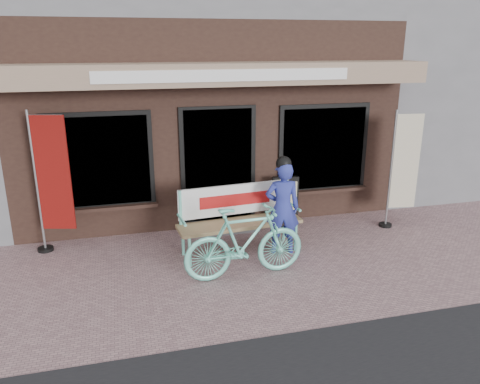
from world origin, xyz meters
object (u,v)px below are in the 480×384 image
object	(u,v)px
bicycle	(245,242)
nobori_red	(51,181)
menu_stand	(285,201)
bench	(238,214)
person	(282,206)
nobori_cream	(403,168)

from	to	relation	value
bicycle	nobori_red	distance (m)	3.19
menu_stand	bench	bearing A→B (deg)	-138.12
bicycle	menu_stand	bearing A→B (deg)	-38.96
bench	person	distance (m)	0.72
bicycle	nobori_cream	bearing A→B (deg)	-72.96
nobori_red	person	bearing A→B (deg)	-0.79
bench	bicycle	xyz separation A→B (m)	(-0.13, -0.90, -0.10)
bench	bicycle	size ratio (longest dim) A/B	1.14
nobori_red	nobori_cream	size ratio (longest dim) A/B	1.07
person	nobori_red	distance (m)	3.62
person	bicycle	size ratio (longest dim) A/B	0.90
bench	nobori_cream	world-z (taller)	nobori_cream
bench	menu_stand	world-z (taller)	bench
nobori_red	menu_stand	xyz separation A→B (m)	(3.90, 0.08, -0.69)
person	bicycle	world-z (taller)	person
bench	person	world-z (taller)	person
bench	nobori_red	bearing A→B (deg)	160.88
nobori_cream	person	bearing A→B (deg)	-159.41
person	nobori_red	size ratio (longest dim) A/B	0.70
nobori_cream	nobori_red	bearing A→B (deg)	-175.80
person	nobori_cream	xyz separation A→B (m)	(2.44, 0.54, 0.32)
person	nobori_red	xyz separation A→B (m)	(-3.48, 0.95, 0.40)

